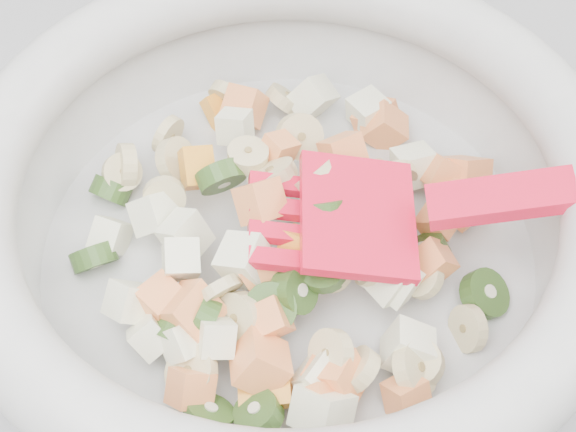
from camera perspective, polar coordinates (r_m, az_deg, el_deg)
name	(u,v)px	position (r m, az deg, el deg)	size (l,w,h in m)	color
counter	(427,428)	(0.97, 8.98, -13.40)	(2.00, 0.60, 0.90)	gray
mixing_bowl	(290,208)	(0.47, 0.11, 0.51)	(0.46, 0.35, 0.12)	silver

